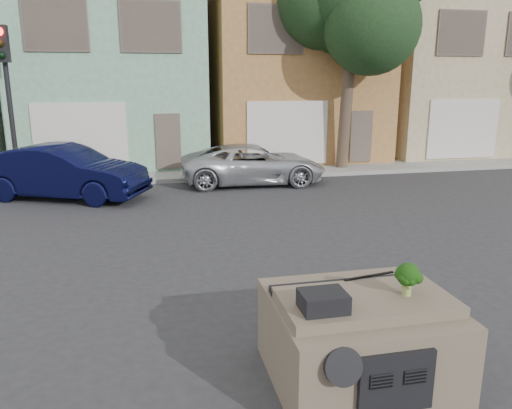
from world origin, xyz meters
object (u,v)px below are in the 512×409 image
object	(u,v)px
navy_sedan	(66,199)
silver_pickup	(253,184)
broccoli	(408,279)
traffic_signal	(10,108)

from	to	relation	value
navy_sedan	silver_pickup	bearing A→B (deg)	-57.49
broccoli	navy_sedan	bearing A→B (deg)	116.04
navy_sedan	silver_pickup	distance (m)	5.97
navy_sedan	silver_pickup	world-z (taller)	navy_sedan
silver_pickup	broccoli	bearing A→B (deg)	179.49
silver_pickup	traffic_signal	bearing A→B (deg)	84.47
broccoli	traffic_signal	bearing A→B (deg)	118.73
traffic_signal	broccoli	bearing A→B (deg)	-61.27
traffic_signal	broccoli	xyz separation A→B (m)	(6.96, -12.70, -1.24)
silver_pickup	broccoli	distance (m)	11.64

